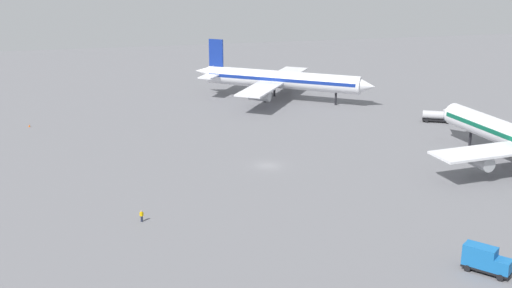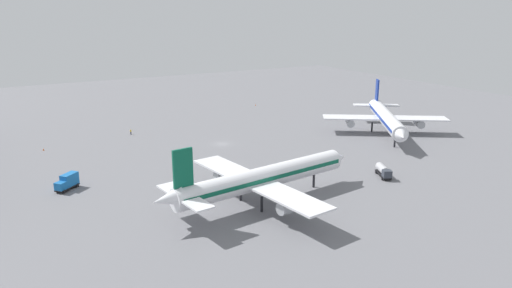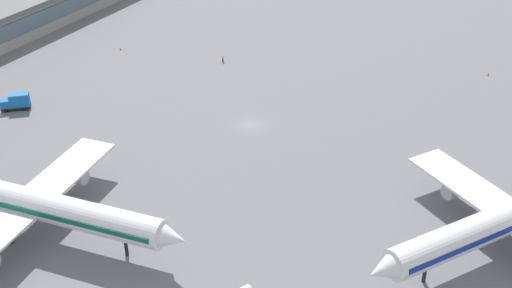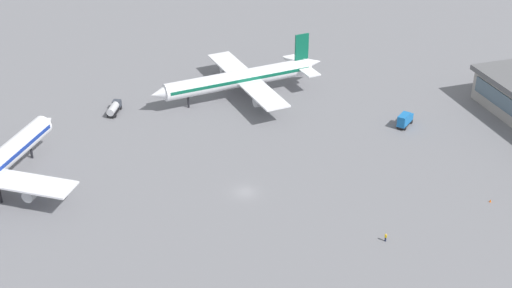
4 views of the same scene
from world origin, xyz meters
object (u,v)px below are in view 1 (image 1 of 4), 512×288
object	(u,v)px
safety_cone_mid_apron	(29,126)
airplane_taxiing	(280,80)
catering_truck	(485,260)
fuel_truck	(437,116)
ground_crew_worker	(142,216)

from	to	relation	value
safety_cone_mid_apron	airplane_taxiing	bearing A→B (deg)	11.32
catering_truck	fuel_truck	xyz separation A→B (m)	(27.77, 63.94, -0.31)
catering_truck	airplane_taxiing	bearing A→B (deg)	140.36
safety_cone_mid_apron	catering_truck	bearing A→B (deg)	-53.61
ground_crew_worker	safety_cone_mid_apron	distance (m)	59.31
airplane_taxiing	ground_crew_worker	world-z (taller)	airplane_taxiing
airplane_taxiing	safety_cone_mid_apron	distance (m)	60.22
ground_crew_worker	fuel_truck	bearing A→B (deg)	-67.62
airplane_taxiing	safety_cone_mid_apron	size ratio (longest dim) A/B	68.45
fuel_truck	ground_crew_worker	xyz separation A→B (m)	(-66.82, -39.34, -0.54)
ground_crew_worker	airplane_taxiing	bearing A→B (deg)	-37.91
fuel_truck	safety_cone_mid_apron	distance (m)	88.54
catering_truck	safety_cone_mid_apron	size ratio (longest dim) A/B	9.19
fuel_truck	ground_crew_worker	world-z (taller)	fuel_truck
airplane_taxiing	catering_truck	size ratio (longest dim) A/B	7.45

